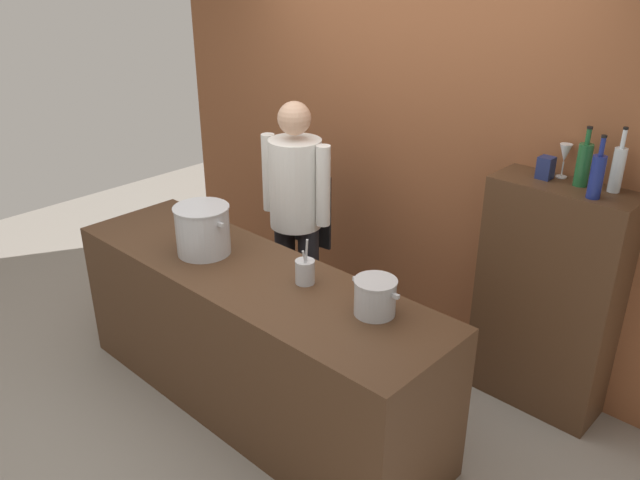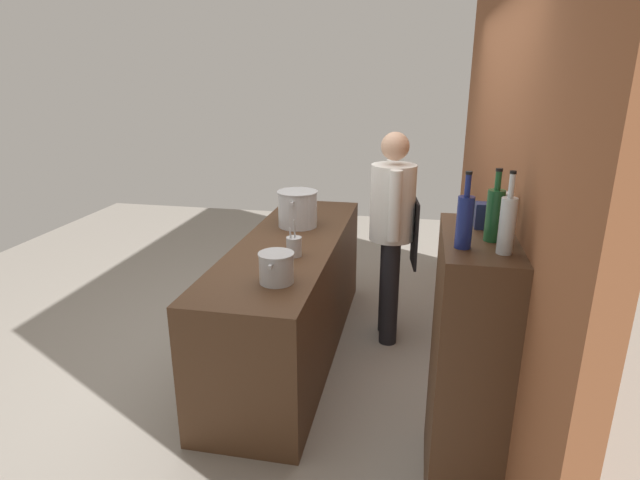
# 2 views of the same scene
# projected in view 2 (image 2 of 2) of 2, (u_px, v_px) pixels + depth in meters

# --- Properties ---
(ground_plane) EXTENTS (8.00, 8.00, 0.00)m
(ground_plane) POSITION_uv_depth(u_px,v_px,m) (291.00, 349.00, 4.04)
(ground_plane) COLOR gray
(brick_back_panel) EXTENTS (4.40, 0.10, 3.00)m
(brick_back_panel) POSITION_uv_depth(u_px,v_px,m) (498.00, 165.00, 3.32)
(brick_back_panel) COLOR brown
(brick_back_panel) RESTS_ON ground_plane
(prep_counter) EXTENTS (2.44, 0.70, 0.90)m
(prep_counter) POSITION_uv_depth(u_px,v_px,m) (290.00, 297.00, 3.90)
(prep_counter) COLOR #472D1C
(prep_counter) RESTS_ON ground_plane
(bar_cabinet) EXTENTS (0.76, 0.32, 1.38)m
(bar_cabinet) POSITION_uv_depth(u_px,v_px,m) (466.00, 371.00, 2.50)
(bar_cabinet) COLOR #472D1C
(bar_cabinet) RESTS_ON ground_plane
(chef) EXTENTS (0.53, 0.38, 1.66)m
(chef) POSITION_uv_depth(u_px,v_px,m) (392.00, 224.00, 3.95)
(chef) COLOR black
(chef) RESTS_ON ground_plane
(stockpot_large) EXTENTS (0.38, 0.32, 0.28)m
(stockpot_large) POSITION_uv_depth(u_px,v_px,m) (298.00, 209.00, 4.07)
(stockpot_large) COLOR #B7BABF
(stockpot_large) RESTS_ON prep_counter
(stockpot_small) EXTENTS (0.27, 0.21, 0.18)m
(stockpot_small) POSITION_uv_depth(u_px,v_px,m) (276.00, 268.00, 2.99)
(stockpot_small) COLOR #B7BABF
(stockpot_small) RESTS_ON prep_counter
(utensil_crock) EXTENTS (0.10, 0.10, 0.25)m
(utensil_crock) POSITION_uv_depth(u_px,v_px,m) (294.00, 246.00, 3.43)
(utensil_crock) COLOR #B7BABF
(utensil_crock) RESTS_ON prep_counter
(wine_bottle_cobalt) EXTENTS (0.07, 0.07, 0.32)m
(wine_bottle_cobalt) POSITION_uv_depth(u_px,v_px,m) (465.00, 220.00, 2.10)
(wine_bottle_cobalt) COLOR navy
(wine_bottle_cobalt) RESTS_ON bar_cabinet
(wine_bottle_clear) EXTENTS (0.06, 0.06, 0.34)m
(wine_bottle_clear) POSITION_uv_depth(u_px,v_px,m) (507.00, 224.00, 2.04)
(wine_bottle_clear) COLOR silver
(wine_bottle_clear) RESTS_ON bar_cabinet
(wine_bottle_green) EXTENTS (0.07, 0.07, 0.32)m
(wine_bottle_green) POSITION_uv_depth(u_px,v_px,m) (495.00, 214.00, 2.19)
(wine_bottle_green) COLOR #1E592D
(wine_bottle_green) RESTS_ON bar_cabinet
(wine_glass_tall) EXTENTS (0.07, 0.07, 0.19)m
(wine_glass_tall) POSITION_uv_depth(u_px,v_px,m) (505.00, 205.00, 2.30)
(wine_glass_tall) COLOR silver
(wine_glass_tall) RESTS_ON bar_cabinet
(spice_tin_navy) EXTENTS (0.08, 0.08, 0.12)m
(spice_tin_navy) POSITION_uv_depth(u_px,v_px,m) (483.00, 216.00, 2.39)
(spice_tin_navy) COLOR navy
(spice_tin_navy) RESTS_ON bar_cabinet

